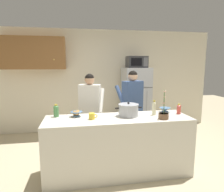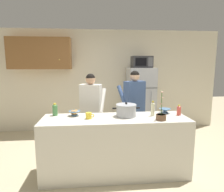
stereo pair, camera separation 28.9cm
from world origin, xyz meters
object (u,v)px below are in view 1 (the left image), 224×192
refrigerator (136,100)px  bread_bowl (76,113)px  bottle_mid_counter (179,109)px  coffee_mug (92,116)px  bottle_near_edge (154,108)px  microwave (137,62)px  person_by_sink (132,101)px  person_near_pot (90,105)px  cooking_pot (128,110)px  potted_orchid (164,115)px  empty_bowl (165,109)px  bottle_far_corner (56,111)px

refrigerator → bread_bowl: bearing=-131.3°
bottle_mid_counter → coffee_mug: bearing=-177.2°
bottle_near_edge → bottle_mid_counter: size_ratio=1.41×
microwave → person_by_sink: bearing=-111.5°
person_near_pot → cooking_pot: bearing=-52.7°
microwave → coffee_mug: size_ratio=3.66×
cooking_pot → coffee_mug: size_ratio=3.30×
coffee_mug → cooking_pot: bearing=8.6°
potted_orchid → person_by_sink: bearing=99.0°
cooking_pot → bread_bowl: (-0.81, 0.10, -0.04)m
empty_bowl → potted_orchid: (-0.21, -0.39, 0.01)m
empty_bowl → bottle_far_corner: bearing=179.3°
empty_bowl → bottle_near_edge: size_ratio=0.80×
person_near_pot → refrigerator: bearing=40.7°
person_near_pot → bottle_near_edge: person_near_pot is taller
microwave → bottle_near_edge: size_ratio=2.00×
cooking_pot → bottle_far_corner: bearing=172.3°
coffee_mug → bottle_mid_counter: (1.44, 0.07, 0.04)m
potted_orchid → microwave: bearing=84.7°
cooking_pot → bottle_mid_counter: bearing=-1.2°
bottle_mid_counter → bottle_far_corner: bottle_far_corner is taller
cooking_pot → refrigerator: bearing=69.6°
microwave → bottle_near_edge: 1.94m
refrigerator → bottle_near_edge: refrigerator is taller
person_by_sink → coffee_mug: size_ratio=12.29×
bread_bowl → bottle_far_corner: (-0.31, 0.05, 0.05)m
empty_bowl → bottle_far_corner: 1.81m
bread_bowl → empty_bowl: bearing=1.2°
refrigerator → bottle_far_corner: size_ratio=8.26×
cooking_pot → person_by_sink: bearing=70.3°
microwave → coffee_mug: bearing=-124.0°
person_by_sink → bottle_mid_counter: person_by_sink is taller
person_by_sink → cooking_pot: person_by_sink is taller
microwave → coffee_mug: 2.38m
person_by_sink → refrigerator: bearing=68.9°
person_by_sink → empty_bowl: bearing=-61.9°
person_near_pot → person_by_sink: (0.86, 0.11, 0.04)m
person_by_sink → coffee_mug: (-0.89, -0.93, -0.03)m
bottle_near_edge → potted_orchid: bearing=-78.7°
refrigerator → cooking_pot: 1.91m
bottle_near_edge → person_by_sink: bearing=98.3°
person_near_pot → bottle_near_edge: (0.98, -0.74, 0.07)m
bottle_mid_counter → potted_orchid: (-0.38, -0.24, -0.02)m
bottle_near_edge → bottle_mid_counter: (0.43, -0.01, -0.03)m
coffee_mug → potted_orchid: bearing=-9.2°
coffee_mug → bottle_far_corner: (-0.54, 0.24, 0.05)m
bread_bowl → microwave: bearing=48.3°
empty_bowl → person_by_sink: bearing=118.1°
microwave → person_near_pot: microwave is taller
bread_bowl → empty_bowl: (1.50, 0.03, -0.01)m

